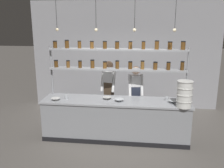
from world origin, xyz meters
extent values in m
plane|color=#5B5651|center=(0.00, 0.00, 0.00)|extent=(40.00, 40.00, 0.00)
cube|color=#939399|center=(0.00, 2.33, 1.62)|extent=(5.72, 0.12, 3.25)
cube|color=gray|center=(0.00, 0.00, 0.44)|extent=(3.26, 0.72, 0.88)
cube|color=#999BA0|center=(0.00, 0.00, 0.90)|extent=(3.32, 0.76, 0.04)
cube|color=black|center=(0.00, -0.36, 0.05)|extent=(3.26, 0.03, 0.10)
cylinder|color=#999BA0|center=(-1.58, 0.33, 1.05)|extent=(0.04, 0.04, 2.10)
cylinder|color=#999BA0|center=(1.58, 0.33, 1.05)|extent=(0.04, 0.04, 2.10)
cube|color=#999BA0|center=(0.00, 0.33, 1.56)|extent=(3.16, 0.28, 0.04)
cylinder|color=#513314|center=(-1.46, 0.33, 1.66)|extent=(0.09, 0.09, 0.15)
cylinder|color=black|center=(-1.46, 0.33, 1.74)|extent=(0.09, 0.09, 0.02)
cylinder|color=brown|center=(-1.17, 0.33, 1.65)|extent=(0.08, 0.08, 0.15)
cylinder|color=black|center=(-1.17, 0.33, 1.74)|extent=(0.09, 0.09, 0.02)
cylinder|color=#513314|center=(-0.88, 0.33, 1.65)|extent=(0.08, 0.08, 0.15)
cylinder|color=black|center=(-0.88, 0.33, 1.74)|extent=(0.08, 0.08, 0.02)
cylinder|color=brown|center=(-0.58, 0.33, 1.67)|extent=(0.09, 0.09, 0.17)
cylinder|color=black|center=(-0.58, 0.33, 1.76)|extent=(0.09, 0.09, 0.02)
cylinder|color=brown|center=(-0.29, 0.33, 1.65)|extent=(0.09, 0.09, 0.14)
cylinder|color=black|center=(-0.29, 0.33, 1.73)|extent=(0.09, 0.09, 0.02)
cylinder|color=brown|center=(0.00, 0.33, 1.66)|extent=(0.09, 0.09, 0.17)
cylinder|color=black|center=(0.00, 0.33, 1.76)|extent=(0.09, 0.09, 0.02)
cylinder|color=#513314|center=(0.30, 0.33, 1.66)|extent=(0.09, 0.09, 0.15)
cylinder|color=black|center=(0.30, 0.33, 1.74)|extent=(0.09, 0.09, 0.02)
cylinder|color=brown|center=(0.58, 0.33, 1.67)|extent=(0.08, 0.08, 0.18)
cylinder|color=black|center=(0.58, 0.33, 1.77)|extent=(0.09, 0.09, 0.02)
cylinder|color=brown|center=(0.87, 0.33, 1.66)|extent=(0.10, 0.10, 0.16)
cylinder|color=black|center=(0.87, 0.33, 1.74)|extent=(0.10, 0.10, 0.02)
cylinder|color=#513314|center=(1.16, 0.33, 1.66)|extent=(0.09, 0.09, 0.16)
cylinder|color=black|center=(1.16, 0.33, 1.75)|extent=(0.09, 0.09, 0.02)
cylinder|color=#513314|center=(1.46, 0.33, 1.67)|extent=(0.08, 0.08, 0.18)
cylinder|color=black|center=(1.46, 0.33, 1.77)|extent=(0.09, 0.09, 0.02)
cube|color=#999BA0|center=(0.00, 0.33, 2.02)|extent=(3.16, 0.28, 0.04)
cylinder|color=#513314|center=(-1.46, 0.33, 2.11)|extent=(0.09, 0.09, 0.15)
cylinder|color=black|center=(-1.46, 0.33, 2.19)|extent=(0.10, 0.10, 0.02)
cylinder|color=#513314|center=(-1.17, 0.33, 2.12)|extent=(0.10, 0.10, 0.17)
cylinder|color=black|center=(-1.17, 0.33, 2.22)|extent=(0.10, 0.10, 0.02)
cylinder|color=brown|center=(-0.88, 0.33, 2.11)|extent=(0.08, 0.08, 0.15)
cylinder|color=black|center=(-0.88, 0.33, 2.20)|extent=(0.08, 0.08, 0.02)
cylinder|color=brown|center=(-0.58, 0.33, 2.11)|extent=(0.09, 0.09, 0.15)
cylinder|color=black|center=(-0.58, 0.33, 2.20)|extent=(0.09, 0.09, 0.02)
cylinder|color=#513314|center=(-0.28, 0.33, 2.11)|extent=(0.09, 0.09, 0.15)
cylinder|color=black|center=(-0.28, 0.33, 2.20)|extent=(0.09, 0.09, 0.02)
cylinder|color=#513314|center=(-0.01, 0.33, 2.11)|extent=(0.09, 0.09, 0.15)
cylinder|color=black|center=(-0.01, 0.33, 2.20)|extent=(0.10, 0.10, 0.02)
cylinder|color=brown|center=(0.29, 0.33, 2.11)|extent=(0.09, 0.09, 0.15)
cylinder|color=black|center=(0.29, 0.33, 2.20)|extent=(0.09, 0.09, 0.02)
cylinder|color=brown|center=(0.58, 0.33, 2.12)|extent=(0.08, 0.08, 0.16)
cylinder|color=black|center=(0.58, 0.33, 2.21)|extent=(0.08, 0.08, 0.02)
cylinder|color=brown|center=(0.88, 0.33, 2.12)|extent=(0.09, 0.09, 0.18)
cylinder|color=black|center=(0.88, 0.33, 2.22)|extent=(0.09, 0.09, 0.02)
cylinder|color=brown|center=(1.16, 0.33, 2.11)|extent=(0.10, 0.10, 0.16)
cylinder|color=black|center=(1.16, 0.33, 2.20)|extent=(0.10, 0.10, 0.02)
cylinder|color=brown|center=(1.45, 0.33, 2.12)|extent=(0.10, 0.10, 0.17)
cylinder|color=black|center=(1.45, 0.33, 2.21)|extent=(0.10, 0.10, 0.02)
cylinder|color=black|center=(-0.32, 0.68, 0.41)|extent=(0.11, 0.11, 0.82)
cylinder|color=black|center=(-0.16, 0.65, 0.41)|extent=(0.11, 0.11, 0.82)
cube|color=#473828|center=(-0.24, 0.67, 0.99)|extent=(0.25, 0.21, 0.35)
cube|color=white|center=(-0.24, 0.67, 1.32)|extent=(0.25, 0.22, 0.29)
sphere|color=#A37A5B|center=(-0.24, 0.67, 1.59)|extent=(0.22, 0.22, 0.22)
cylinder|color=white|center=(-0.39, 0.63, 1.22)|extent=(0.11, 0.26, 0.54)
cylinder|color=white|center=(-0.11, 0.58, 1.22)|extent=(0.11, 0.26, 0.54)
cylinder|color=black|center=(0.34, 0.56, 0.39)|extent=(0.11, 0.11, 0.77)
cylinder|color=black|center=(0.50, 0.58, 0.39)|extent=(0.11, 0.11, 0.77)
cube|color=#232838|center=(0.42, 0.57, 0.94)|extent=(0.24, 0.20, 0.34)
cube|color=white|center=(0.42, 0.57, 1.25)|extent=(0.25, 0.21, 0.27)
sphere|color=beige|center=(0.42, 0.57, 1.51)|extent=(0.20, 0.20, 0.20)
cylinder|color=white|center=(0.29, 0.49, 1.15)|extent=(0.11, 0.25, 0.51)
cylinder|color=white|center=(0.58, 0.53, 1.15)|extent=(0.11, 0.25, 0.51)
cylinder|color=white|center=(1.45, -0.28, 0.98)|extent=(0.31, 0.31, 0.13)
cylinder|color=silver|center=(1.45, -0.28, 1.05)|extent=(0.32, 0.32, 0.01)
cylinder|color=white|center=(1.45, -0.28, 1.12)|extent=(0.31, 0.31, 0.13)
cylinder|color=silver|center=(1.45, -0.28, 1.19)|extent=(0.32, 0.32, 0.01)
cylinder|color=white|center=(1.45, -0.28, 1.26)|extent=(0.31, 0.31, 0.13)
cylinder|color=silver|center=(1.45, -0.28, 1.33)|extent=(0.32, 0.32, 0.01)
cylinder|color=white|center=(1.45, -0.28, 1.40)|extent=(0.31, 0.31, 0.13)
cylinder|color=silver|center=(1.45, -0.28, 1.47)|extent=(0.32, 0.32, 0.01)
cylinder|color=silver|center=(-0.20, 0.04, 0.93)|extent=(0.09, 0.09, 0.01)
cone|color=silver|center=(-0.20, 0.04, 0.95)|extent=(0.20, 0.20, 0.05)
cylinder|color=silver|center=(-1.33, -0.18, 0.93)|extent=(0.09, 0.09, 0.01)
cone|color=silver|center=(-1.33, -0.18, 0.95)|extent=(0.20, 0.20, 0.06)
cylinder|color=#B2B7BC|center=(1.25, -0.04, 0.93)|extent=(0.09, 0.09, 0.01)
cone|color=#B2B7BC|center=(1.25, -0.04, 0.95)|extent=(0.20, 0.20, 0.06)
cylinder|color=silver|center=(0.09, -0.08, 0.93)|extent=(0.10, 0.10, 0.01)
cone|color=silver|center=(0.09, -0.08, 0.95)|extent=(0.21, 0.21, 0.06)
cylinder|color=#B2B7BC|center=(1.14, 0.11, 0.96)|extent=(0.07, 0.07, 0.08)
cylinder|color=#B2B7BC|center=(-1.12, -0.05, 0.97)|extent=(0.08, 0.08, 0.09)
cylinder|color=black|center=(-1.27, 0.00, 2.83)|extent=(0.01, 0.01, 0.73)
sphere|color=#F9E5B2|center=(-1.27, 0.00, 2.47)|extent=(0.07, 0.07, 0.07)
cylinder|color=black|center=(-0.42, 0.00, 2.83)|extent=(0.01, 0.01, 0.73)
sphere|color=#F9E5B2|center=(-0.42, 0.00, 2.47)|extent=(0.07, 0.07, 0.07)
cylinder|color=black|center=(0.39, 0.00, 2.83)|extent=(0.01, 0.01, 0.73)
sphere|color=#F9E5B2|center=(0.39, 0.00, 2.47)|extent=(0.07, 0.07, 0.07)
cylinder|color=black|center=(1.21, 0.00, 2.83)|extent=(0.01, 0.01, 0.73)
sphere|color=#F9E5B2|center=(1.21, 0.00, 2.47)|extent=(0.07, 0.07, 0.07)
camera|label=1|loc=(0.57, -5.31, 2.66)|focal=40.00mm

